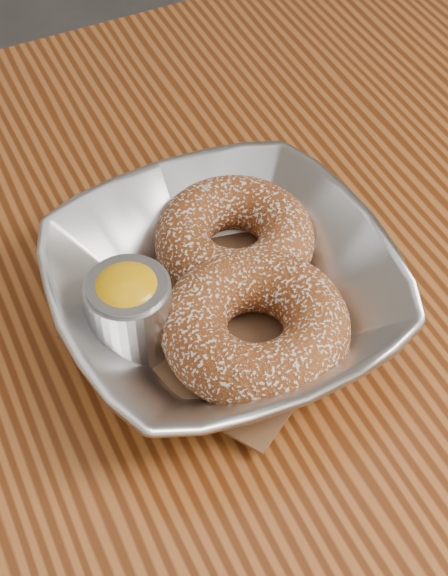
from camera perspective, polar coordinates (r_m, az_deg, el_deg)
name	(u,v)px	position (r m, az deg, el deg)	size (l,w,h in m)	color
table	(305,458)	(0.61, 5.24, -10.87)	(1.20, 0.80, 0.75)	brown
serving_bowl	(224,293)	(0.53, 0.00, -0.34)	(0.20, 0.20, 0.05)	#B1B3B8
parchment	(224,310)	(0.54, 0.00, -1.43)	(0.14, 0.14, 0.00)	brown
donut_back	(235,239)	(0.56, 0.69, 3.21)	(0.10, 0.10, 0.04)	brown
donut_front	(255,327)	(0.51, 2.03, -2.52)	(0.11, 0.11, 0.04)	brown
ramekin	(130,309)	(0.51, -6.12, -1.38)	(0.05, 0.05, 0.06)	#B1B3B8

